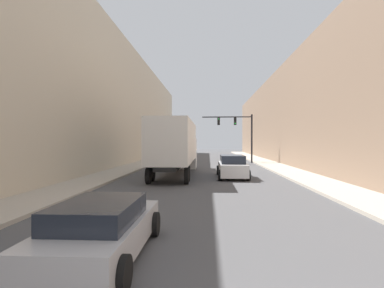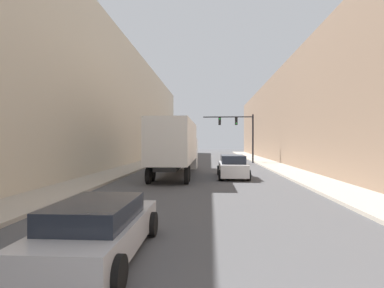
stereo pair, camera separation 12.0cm
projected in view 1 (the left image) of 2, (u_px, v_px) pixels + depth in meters
The scene contains 8 objects.
sidewalk_right at pixel (274, 166), 30.41m from camera, with size 2.66×80.00×0.15m.
sidewalk_left at pixel (138, 165), 31.17m from camera, with size 2.66×80.00×0.15m.
building_right at pixel (317, 113), 30.13m from camera, with size 6.00×80.00×10.95m.
building_left at pixel (97, 102), 31.35m from camera, with size 6.00×80.00×13.46m.
semi_truck at pixel (177, 145), 22.99m from camera, with size 2.59×12.90×3.99m.
sedan_car at pixel (102, 229), 6.57m from camera, with size 2.01×4.33×1.26m.
suv_car at pixel (232, 167), 21.15m from camera, with size 2.07×4.73×1.59m.
traffic_signal_gantry at pixel (239, 129), 35.77m from camera, with size 6.02×0.35×5.79m.
Camera 1 is at (0.32, -0.80, 2.54)m, focal length 28.00 mm.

